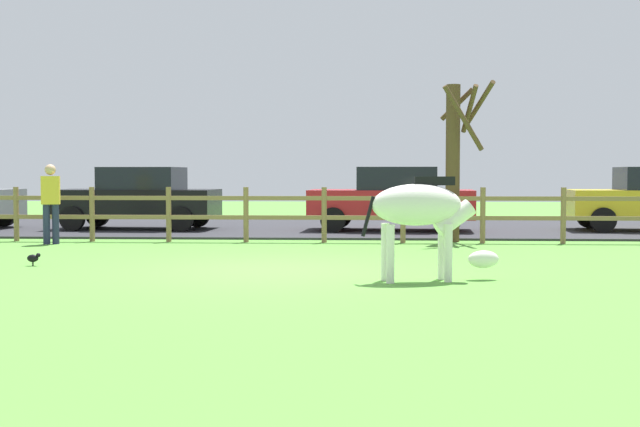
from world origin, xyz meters
The scene contains 9 objects.
ground_plane centered at (0.00, 0.00, 0.00)m, with size 60.00×60.00×0.00m, color #549338.
parking_asphalt centered at (0.00, 9.30, 0.03)m, with size 28.00×7.40×0.05m, color #2D2D33.
paddock_fence centered at (-0.25, 5.00, 0.66)m, with size 21.62×0.11×1.16m.
bare_tree centered at (3.35, 5.34, 1.84)m, with size 1.13×1.46×3.39m.
zebra centered at (2.20, -1.10, 0.93)m, with size 1.91×0.74×1.41m.
crow_on_grass centered at (-3.78, 0.40, 0.13)m, with size 0.21×0.10×0.20m.
parked_car_black centered at (-4.26, 8.18, 0.84)m, with size 4.07×2.01×1.56m.
parked_car_red centered at (2.13, 7.99, 0.84)m, with size 4.11×2.10×1.56m.
visitor_near_fence centered at (-5.01, 4.30, 0.91)m, with size 0.40×0.31×1.64m.
Camera 1 is at (1.40, -12.15, 1.45)m, focal length 45.95 mm.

